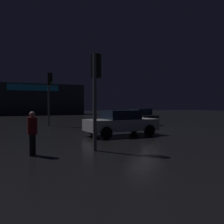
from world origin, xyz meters
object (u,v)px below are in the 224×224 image
object	(u,v)px
traffic_signal_opposite	(50,88)
traffic_signal_cross_left	(96,82)
car_near	(139,116)
car_far	(121,123)
store_building	(32,99)
pedestrian	(32,130)

from	to	relation	value
traffic_signal_opposite	traffic_signal_cross_left	world-z (taller)	traffic_signal_opposite
traffic_signal_cross_left	car_near	distance (m)	13.37
traffic_signal_cross_left	car_far	xyz separation A→B (m)	(3.01, 3.64, -1.93)
store_building	car_near	bearing A→B (deg)	-77.96
traffic_signal_cross_left	store_building	bearing A→B (deg)	87.14
car_near	car_far	xyz separation A→B (m)	(-5.33, -6.63, 0.02)
store_building	car_far	xyz separation A→B (m)	(1.01, -36.36, -2.20)
store_building	pedestrian	xyz separation A→B (m)	(-4.38, -39.96, -2.06)
traffic_signal_cross_left	pedestrian	distance (m)	2.98
car_far	pedestrian	size ratio (longest dim) A/B	2.76
traffic_signal_opposite	traffic_signal_cross_left	bearing A→B (deg)	-91.86
pedestrian	car_near	bearing A→B (deg)	43.66
car_near	pedestrian	bearing A→B (deg)	-136.34
traffic_signal_cross_left	pedestrian	bearing A→B (deg)	179.11
traffic_signal_cross_left	car_near	xyz separation A→B (m)	(8.34, 10.27, -1.94)
car_far	pedestrian	xyz separation A→B (m)	(-5.39, -3.60, 0.14)
car_near	traffic_signal_opposite	bearing A→B (deg)	167.92
traffic_signal_cross_left	pedestrian	world-z (taller)	traffic_signal_cross_left
traffic_signal_cross_left	car_far	distance (m)	5.10
traffic_signal_opposite	traffic_signal_cross_left	xyz separation A→B (m)	(-0.39, -11.97, -0.56)
traffic_signal_opposite	car_far	size ratio (longest dim) A/B	1.06
car_near	car_far	world-z (taller)	car_near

